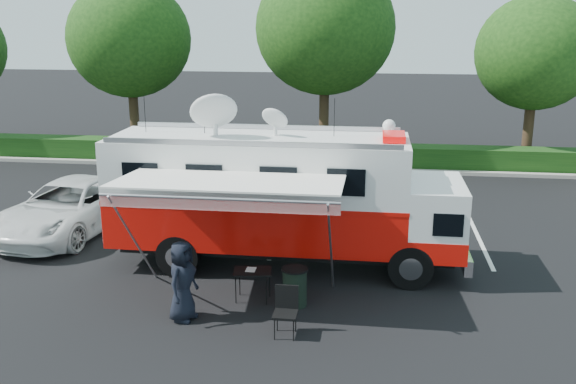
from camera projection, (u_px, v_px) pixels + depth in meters
name	position (u px, v px, depth m)	size (l,w,h in m)	color
ground_plane	(286.00, 265.00, 17.29)	(120.00, 120.00, 0.00)	black
back_border	(351.00, 50.00, 28.15)	(60.00, 6.14, 8.87)	#9E998E
stall_lines	(283.00, 228.00, 20.22)	(24.12, 5.50, 0.01)	silver
command_truck	(282.00, 197.00, 16.79)	(9.27, 2.55, 4.45)	black
awning	(228.00, 186.00, 14.11)	(5.06, 2.62, 3.06)	white
white_suv	(72.00, 232.00, 19.94)	(2.64, 5.72, 1.59)	silver
person	(184.00, 319.00, 14.20)	(0.89, 0.58, 1.82)	black
folding_table	(253.00, 272.00, 14.98)	(0.96, 0.74, 0.75)	black
folding_chair	(286.00, 306.00, 13.41)	(0.50, 0.52, 1.05)	black
trash_bin	(295.00, 287.00, 14.77)	(0.61, 0.61, 0.91)	black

